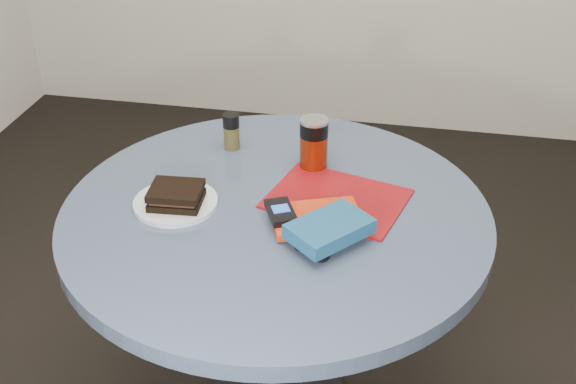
% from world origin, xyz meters
% --- Properties ---
extents(table, '(1.00, 1.00, 0.75)m').
position_xyz_m(table, '(0.00, 0.00, 0.59)').
color(table, black).
rests_on(table, ground).
extents(plate, '(0.21, 0.21, 0.01)m').
position_xyz_m(plate, '(-0.23, -0.03, 0.76)').
color(plate, silver).
rests_on(plate, table).
extents(sandwich, '(0.13, 0.11, 0.04)m').
position_xyz_m(sandwich, '(-0.23, -0.04, 0.78)').
color(sandwich, black).
rests_on(sandwich, plate).
extents(soda_can, '(0.09, 0.09, 0.13)m').
position_xyz_m(soda_can, '(0.05, 0.21, 0.82)').
color(soda_can, '#6E1A05').
rests_on(soda_can, table).
extents(pepper_grinder, '(0.06, 0.06, 0.10)m').
position_xyz_m(pepper_grinder, '(-0.17, 0.27, 0.80)').
color(pepper_grinder, '#473E1E').
rests_on(pepper_grinder, table).
extents(magazine, '(0.36, 0.30, 0.01)m').
position_xyz_m(magazine, '(0.13, 0.07, 0.75)').
color(magazine, maroon).
rests_on(magazine, table).
extents(red_book, '(0.23, 0.19, 0.02)m').
position_xyz_m(red_book, '(0.10, -0.04, 0.76)').
color(red_book, red).
rests_on(red_book, magazine).
extents(novel, '(0.20, 0.20, 0.03)m').
position_xyz_m(novel, '(0.14, -0.11, 0.79)').
color(novel, navy).
rests_on(novel, red_book).
extents(mp3_player, '(0.09, 0.11, 0.02)m').
position_xyz_m(mp3_player, '(0.02, -0.05, 0.78)').
color(mp3_player, black).
rests_on(mp3_player, red_book).
extents(headphones, '(0.09, 0.07, 0.02)m').
position_xyz_m(headphones, '(0.11, -0.16, 0.76)').
color(headphones, black).
rests_on(headphones, table).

